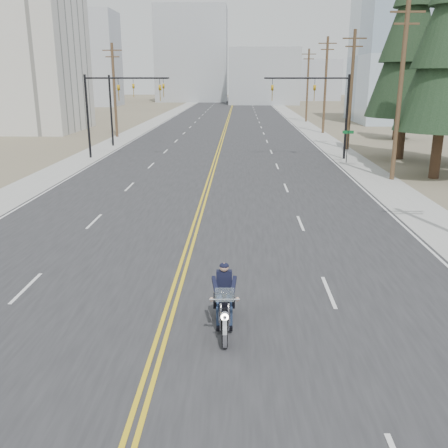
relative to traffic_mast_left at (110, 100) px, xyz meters
The scene contains 24 objects.
ground_plane 33.60m from the traffic_mast_left, 74.33° to the right, with size 400.00×400.00×0.00m, color #776D56.
road 39.36m from the traffic_mast_left, 76.71° to the left, with size 20.00×200.00×0.01m, color #303033.
sidewalk_left 38.40m from the traffic_mast_left, 93.80° to the left, with size 3.00×200.00×0.01m, color #A5A5A0.
sidewalk_right 43.45m from the traffic_mast_left, 61.68° to the left, with size 3.00×200.00×0.01m, color #A5A5A0.
traffic_mast_left is the anchor object (origin of this frame).
traffic_mast_right 17.95m from the traffic_mast_left, ahead, with size 7.10×0.26×7.00m.
traffic_mast_far 8.01m from the traffic_mast_left, 92.40° to the left, with size 6.10×0.26×7.00m.
street_sign 20.12m from the traffic_mast_left, ahead, with size 0.90×0.06×2.62m.
utility_pole_b 23.31m from the traffic_mast_left, 22.74° to the right, with size 2.20×0.30×11.50m.
utility_pole_c 22.31m from the traffic_mast_left, 15.61° to the left, with size 2.20×0.30×11.00m.
utility_pole_d 30.06m from the traffic_mast_left, 44.36° to the left, with size 2.20×0.30×11.50m.
utility_pole_e 43.66m from the traffic_mast_left, 60.53° to the left, with size 2.20×0.30×11.00m.
utility_pole_left 16.39m from the traffic_mast_left, 102.42° to the left, with size 2.20×0.30×10.50m.
apartment_block 31.50m from the traffic_mast_left, 129.59° to the left, with size 18.00×14.00×30.00m, color silver.
glass_building 56.11m from the traffic_mast_left, 42.84° to the left, with size 24.00×16.00×20.00m, color #9EB5CC.
haze_bldg_a 87.20m from the traffic_mast_left, 107.41° to the left, with size 14.00×12.00×22.00m, color #B7BCC6.
haze_bldg_b 94.56m from the traffic_mast_left, 79.66° to the left, with size 18.00×14.00×14.00m, color #ADB2B7.
haze_bldg_c 92.19m from the traffic_mast_left, 57.88° to the left, with size 16.00×12.00×18.00m, color #B7BCC6.
haze_bldg_d 108.34m from the traffic_mast_left, 91.60° to the left, with size 20.00×15.00×26.00m, color #ADB2B7.
haze_bldg_e 122.80m from the traffic_mast_left, 73.94° to the left, with size 14.00×14.00×12.00m, color #B7BCC6.
haze_bldg_f 106.28m from the traffic_mast_left, 112.71° to the left, with size 12.00×12.00×16.00m, color #ADB2B7.
motorcyclist 32.66m from the traffic_mast_left, 70.82° to the right, with size 1.02×2.39×1.87m, color black, non-canonical shape.
conifer_tall 25.35m from the traffic_mast_left, ahead, with size 6.42×6.42×17.84m.
conifer_far 32.17m from the traffic_mast_left, 26.77° to the left, with size 4.97×4.97×13.32m.
Camera 1 is at (2.07, -11.06, 6.74)m, focal length 40.00 mm.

